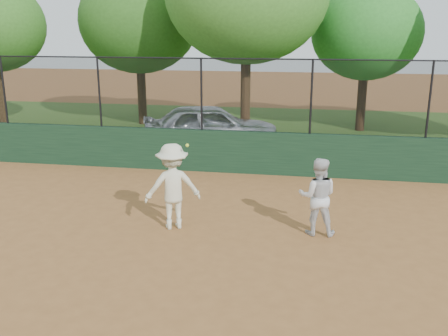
% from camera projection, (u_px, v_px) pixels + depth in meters
% --- Properties ---
extents(ground, '(80.00, 80.00, 0.00)m').
position_uv_depth(ground, '(157.00, 267.00, 8.61)').
color(ground, '#915C2F').
rests_on(ground, ground).
extents(back_wall, '(26.00, 0.20, 1.20)m').
position_uv_depth(back_wall, '(219.00, 151.00, 14.14)').
color(back_wall, '#193820').
rests_on(back_wall, ground).
extents(grass_strip, '(36.00, 12.00, 0.01)m').
position_uv_depth(grass_strip, '(247.00, 131.00, 19.99)').
color(grass_strip, '#2B4D18').
rests_on(grass_strip, ground).
extents(parked_car, '(4.89, 3.15, 1.55)m').
position_uv_depth(parked_car, '(211.00, 127.00, 16.73)').
color(parked_car, silver).
rests_on(parked_car, ground).
extents(player_second, '(0.76, 0.60, 1.56)m').
position_uv_depth(player_second, '(318.00, 197.00, 9.80)').
color(player_second, silver).
rests_on(player_second, ground).
extents(player_main, '(1.30, 1.04, 1.83)m').
position_uv_depth(player_main, '(173.00, 186.00, 10.09)').
color(player_main, beige).
rests_on(player_main, ground).
extents(fence_assembly, '(26.00, 0.06, 2.00)m').
position_uv_depth(fence_assembly, '(218.00, 93.00, 13.70)').
color(fence_assembly, black).
rests_on(fence_assembly, back_wall).
extents(tree_1, '(4.91, 4.47, 6.37)m').
position_uv_depth(tree_1, '(139.00, 21.00, 20.30)').
color(tree_1, '#3C2814').
rests_on(tree_1, ground).
extents(tree_3, '(4.20, 3.82, 5.62)m').
position_uv_depth(tree_3, '(367.00, 33.00, 19.02)').
color(tree_3, '#382212').
rests_on(tree_3, ground).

